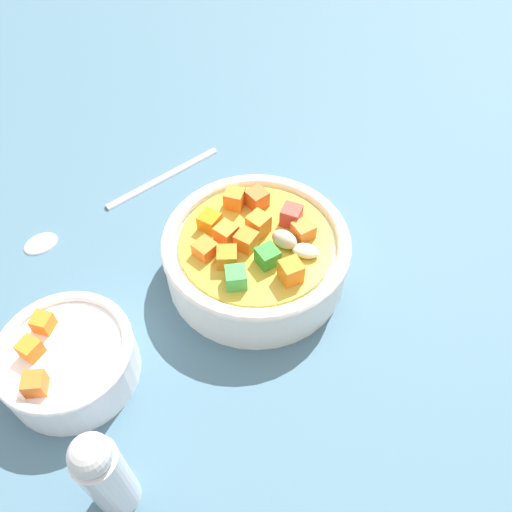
% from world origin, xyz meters
% --- Properties ---
extents(ground_plane, '(1.40, 1.40, 0.02)m').
position_xyz_m(ground_plane, '(0.00, 0.00, -0.01)').
color(ground_plane, '#42667A').
extents(soup_bowl_main, '(0.15, 0.15, 0.06)m').
position_xyz_m(soup_bowl_main, '(0.00, 0.00, 0.03)').
color(soup_bowl_main, white).
rests_on(soup_bowl_main, ground_plane).
extents(spoon, '(0.04, 0.22, 0.01)m').
position_xyz_m(spoon, '(-0.15, -0.07, 0.00)').
color(spoon, silver).
rests_on(spoon, ground_plane).
extents(side_bowl_small, '(0.10, 0.10, 0.05)m').
position_xyz_m(side_bowl_small, '(0.00, -0.17, 0.02)').
color(side_bowl_small, white).
rests_on(side_bowl_small, ground_plane).
extents(pepper_shaker, '(0.03, 0.03, 0.09)m').
position_xyz_m(pepper_shaker, '(0.10, -0.18, 0.05)').
color(pepper_shaker, silver).
rests_on(pepper_shaker, ground_plane).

